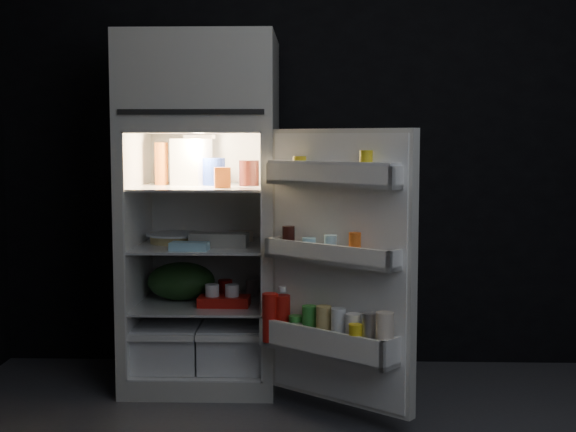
{
  "coord_description": "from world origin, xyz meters",
  "views": [
    {
      "loc": [
        -0.25,
        -2.78,
        1.27
      ],
      "look_at": [
        -0.37,
        1.0,
        0.9
      ],
      "focal_mm": 50.0,
      "sensor_mm": 36.0,
      "label": 1
    }
  ],
  "objects_px": {
    "refrigerator": "(203,199)",
    "milk_jug": "(191,162)",
    "fridge_door": "(336,272)",
    "yogurt_tray": "(224,301)",
    "egg_carton": "(219,240)"
  },
  "relations": [
    {
      "from": "refrigerator",
      "to": "milk_jug",
      "type": "height_order",
      "value": "refrigerator"
    },
    {
      "from": "refrigerator",
      "to": "milk_jug",
      "type": "relative_size",
      "value": 7.42
    },
    {
      "from": "fridge_door",
      "to": "yogurt_tray",
      "type": "distance_m",
      "value": 0.76
    },
    {
      "from": "yogurt_tray",
      "to": "fridge_door",
      "type": "bearing_deg",
      "value": -39.03
    },
    {
      "from": "fridge_door",
      "to": "milk_jug",
      "type": "xyz_separation_m",
      "value": [
        -0.74,
        0.66,
        0.47
      ]
    },
    {
      "from": "fridge_door",
      "to": "milk_jug",
      "type": "distance_m",
      "value": 1.09
    },
    {
      "from": "milk_jug",
      "to": "yogurt_tray",
      "type": "bearing_deg",
      "value": -26.22
    },
    {
      "from": "egg_carton",
      "to": "yogurt_tray",
      "type": "bearing_deg",
      "value": -1.41
    },
    {
      "from": "fridge_door",
      "to": "yogurt_tray",
      "type": "bearing_deg",
      "value": 139.52
    },
    {
      "from": "yogurt_tray",
      "to": "egg_carton",
      "type": "bearing_deg",
      "value": 174.28
    },
    {
      "from": "milk_jug",
      "to": "fridge_door",
      "type": "bearing_deg",
      "value": -22.27
    },
    {
      "from": "fridge_door",
      "to": "egg_carton",
      "type": "distance_m",
      "value": 0.74
    },
    {
      "from": "fridge_door",
      "to": "refrigerator",
      "type": "bearing_deg",
      "value": 137.58
    },
    {
      "from": "milk_jug",
      "to": "yogurt_tray",
      "type": "distance_m",
      "value": 0.75
    },
    {
      "from": "fridge_door",
      "to": "egg_carton",
      "type": "relative_size",
      "value": 4.22
    }
  ]
}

